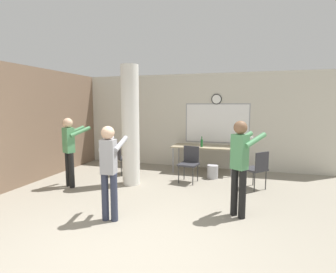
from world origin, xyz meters
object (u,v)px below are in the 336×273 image
chair_table_front (189,161)px  chair_mid_room (257,167)px  person_playing_side (240,161)px  bottle_on_table (202,143)px  chair_near_pillar (123,156)px  folding_table (204,148)px  person_playing_front (109,165)px  person_watching_back (70,147)px

chair_table_front → chair_mid_room: same height
chair_mid_room → chair_table_front: bearing=173.8°
chair_table_front → person_playing_side: size_ratio=0.53×
bottle_on_table → chair_near_pillar: size_ratio=0.33×
folding_table → chair_table_front: 1.10m
bottle_on_table → chair_near_pillar: bottle_on_table is taller
chair_table_front → chair_near_pillar: (-1.88, 0.16, 0.00)m
person_playing_side → chair_near_pillar: bearing=148.5°
bottle_on_table → person_playing_front: (-0.96, -3.38, 0.07)m
chair_table_front → person_playing_front: 2.64m
chair_near_pillar → chair_mid_room: 3.46m
folding_table → bottle_on_table: (-0.02, -0.18, 0.16)m
folding_table → chair_near_pillar: 2.26m
folding_table → bottle_on_table: bearing=-98.0°
person_playing_side → chair_table_front: bearing=125.1°
person_watching_back → person_playing_side: person_playing_side is taller
folding_table → person_watching_back: (-2.73, -2.23, 0.25)m
chair_near_pillar → person_playing_front: size_ratio=0.56×
folding_table → person_playing_front: bearing=-105.4°
chair_near_pillar → person_playing_side: 3.67m
folding_table → person_watching_back: 3.53m
folding_table → person_playing_front: (-0.98, -3.56, 0.22)m
chair_table_front → person_playing_front: size_ratio=0.56×
bottle_on_table → person_playing_front: 3.52m
bottle_on_table → chair_near_pillar: bearing=-160.1°
chair_table_front → person_playing_front: person_playing_front is taller
bottle_on_table → person_playing_side: bearing=-68.0°
person_playing_front → person_watching_back: (-1.74, 1.33, 0.02)m
chair_mid_room → person_playing_side: 1.67m
person_playing_front → person_watching_back: person_watching_back is taller
folding_table → person_playing_front: size_ratio=1.10×
folding_table → chair_near_pillar: (-2.06, -0.91, -0.18)m
chair_mid_room → person_watching_back: 4.25m
chair_near_pillar → person_playing_front: (1.07, -2.65, 0.41)m
person_playing_front → person_watching_back: size_ratio=0.98×
bottle_on_table → chair_table_front: bottle_on_table is taller
chair_near_pillar → person_watching_back: (-0.67, -1.32, 0.43)m
bottle_on_table → person_playing_side: size_ratio=0.18×
chair_mid_room → person_playing_front: (-2.37, -2.32, 0.41)m
person_watching_back → folding_table: bearing=39.4°
chair_mid_room → person_playing_front: 3.34m
chair_mid_room → person_watching_back: size_ratio=0.55×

